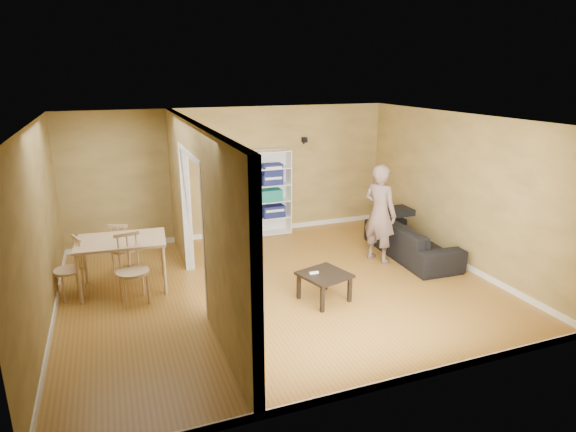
{
  "coord_description": "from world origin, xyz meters",
  "views": [
    {
      "loc": [
        -2.31,
        -6.49,
        3.25
      ],
      "look_at": [
        0.2,
        0.2,
        1.1
      ],
      "focal_mm": 30.0,
      "sensor_mm": 36.0,
      "label": 1
    }
  ],
  "objects_px": {
    "coffee_table": "(324,278)",
    "chair_near": "(132,270)",
    "dining_table": "(121,244)",
    "chair_far": "(124,247)",
    "person": "(380,205)",
    "bookshelf": "(272,192)",
    "chair_left": "(68,269)",
    "sofa": "(412,235)"
  },
  "relations": [
    {
      "from": "chair_left",
      "to": "chair_near",
      "type": "xyz_separation_m",
      "value": [
        0.88,
        -0.51,
        0.05
      ]
    },
    {
      "from": "bookshelf",
      "to": "person",
      "type": "bearing_deg",
      "value": -58.92
    },
    {
      "from": "sofa",
      "to": "dining_table",
      "type": "xyz_separation_m",
      "value": [
        -4.97,
        0.37,
        0.33
      ]
    },
    {
      "from": "person",
      "to": "chair_near",
      "type": "relative_size",
      "value": 1.99
    },
    {
      "from": "sofa",
      "to": "chair_far",
      "type": "bearing_deg",
      "value": 81.07
    },
    {
      "from": "sofa",
      "to": "dining_table",
      "type": "relative_size",
      "value": 1.64
    },
    {
      "from": "sofa",
      "to": "person",
      "type": "bearing_deg",
      "value": 90.82
    },
    {
      "from": "bookshelf",
      "to": "dining_table",
      "type": "height_order",
      "value": "bookshelf"
    },
    {
      "from": "bookshelf",
      "to": "dining_table",
      "type": "bearing_deg",
      "value": -149.59
    },
    {
      "from": "dining_table",
      "to": "chair_far",
      "type": "distance_m",
      "value": 0.69
    },
    {
      "from": "chair_near",
      "to": "bookshelf",
      "type": "bearing_deg",
      "value": 29.11
    },
    {
      "from": "bookshelf",
      "to": "sofa",
      "type": "bearing_deg",
      "value": -47.55
    },
    {
      "from": "person",
      "to": "bookshelf",
      "type": "relative_size",
      "value": 1.17
    },
    {
      "from": "sofa",
      "to": "chair_far",
      "type": "xyz_separation_m",
      "value": [
        -4.93,
        1.0,
        0.05
      ]
    },
    {
      "from": "chair_far",
      "to": "sofa",
      "type": "bearing_deg",
      "value": -167.32
    },
    {
      "from": "person",
      "to": "dining_table",
      "type": "height_order",
      "value": "person"
    },
    {
      "from": "sofa",
      "to": "chair_left",
      "type": "xyz_separation_m",
      "value": [
        -5.74,
        0.34,
        0.05
      ]
    },
    {
      "from": "dining_table",
      "to": "chair_far",
      "type": "xyz_separation_m",
      "value": [
        0.04,
        0.63,
        -0.28
      ]
    },
    {
      "from": "bookshelf",
      "to": "chair_left",
      "type": "distance_m",
      "value": 4.21
    },
    {
      "from": "bookshelf",
      "to": "coffee_table",
      "type": "height_order",
      "value": "bookshelf"
    },
    {
      "from": "coffee_table",
      "to": "chair_near",
      "type": "bearing_deg",
      "value": 160.91
    },
    {
      "from": "coffee_table",
      "to": "chair_left",
      "type": "height_order",
      "value": "chair_left"
    },
    {
      "from": "person",
      "to": "chair_left",
      "type": "height_order",
      "value": "person"
    },
    {
      "from": "person",
      "to": "sofa",
      "type": "bearing_deg",
      "value": -115.28
    },
    {
      "from": "sofa",
      "to": "chair_left",
      "type": "relative_size",
      "value": 2.32
    },
    {
      "from": "chair_near",
      "to": "chair_far",
      "type": "bearing_deg",
      "value": 84.17
    },
    {
      "from": "dining_table",
      "to": "chair_near",
      "type": "bearing_deg",
      "value": -78.53
    },
    {
      "from": "person",
      "to": "dining_table",
      "type": "relative_size",
      "value": 1.58
    },
    {
      "from": "sofa",
      "to": "chair_far",
      "type": "relative_size",
      "value": 2.35
    },
    {
      "from": "sofa",
      "to": "bookshelf",
      "type": "xyz_separation_m",
      "value": [
        -1.96,
        2.14,
        0.47
      ]
    },
    {
      "from": "coffee_table",
      "to": "chair_far",
      "type": "height_order",
      "value": "chair_far"
    },
    {
      "from": "coffee_table",
      "to": "chair_near",
      "type": "xyz_separation_m",
      "value": [
        -2.63,
        0.91,
        0.16
      ]
    },
    {
      "from": "sofa",
      "to": "bookshelf",
      "type": "height_order",
      "value": "bookshelf"
    },
    {
      "from": "coffee_table",
      "to": "chair_far",
      "type": "relative_size",
      "value": 0.7
    },
    {
      "from": "person",
      "to": "coffee_table",
      "type": "distance_m",
      "value": 2.02
    },
    {
      "from": "bookshelf",
      "to": "dining_table",
      "type": "relative_size",
      "value": 1.34
    },
    {
      "from": "coffee_table",
      "to": "person",
      "type": "bearing_deg",
      "value": 35.14
    },
    {
      "from": "person",
      "to": "dining_table",
      "type": "bearing_deg",
      "value": 61.81
    },
    {
      "from": "chair_near",
      "to": "person",
      "type": "bearing_deg",
      "value": -6.76
    },
    {
      "from": "chair_left",
      "to": "chair_far",
      "type": "height_order",
      "value": "chair_left"
    },
    {
      "from": "sofa",
      "to": "chair_near",
      "type": "height_order",
      "value": "chair_near"
    },
    {
      "from": "coffee_table",
      "to": "dining_table",
      "type": "bearing_deg",
      "value": 152.12
    }
  ]
}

